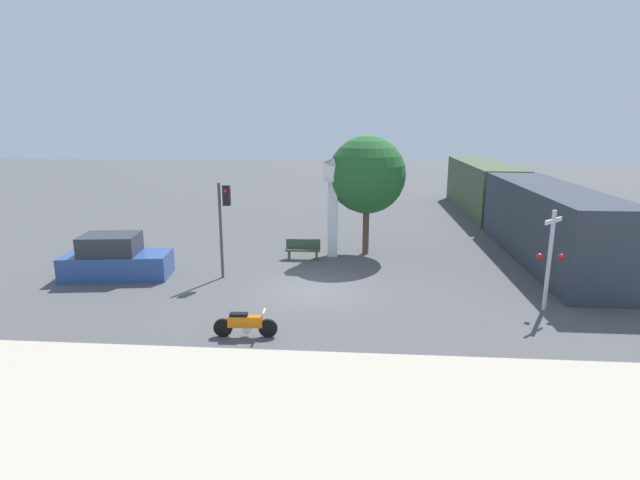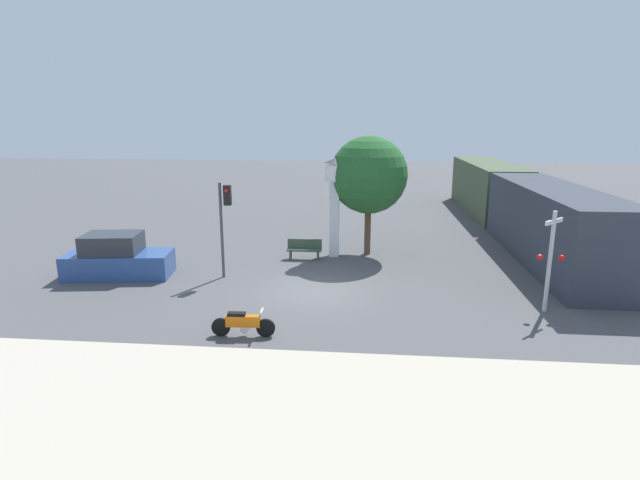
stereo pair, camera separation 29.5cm
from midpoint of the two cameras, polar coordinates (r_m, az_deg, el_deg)
ground_plane at (r=19.05m, az=-0.41°, el=-5.81°), size 120.00×120.00×0.00m
sidewalk_strip at (r=11.64m, az=-4.77°, el=-19.18°), size 36.00×6.00×0.10m
motorcycle at (r=15.25m, az=-8.24°, el=-9.43°), size 1.92×0.42×0.85m
clock_tower at (r=23.16m, az=2.04°, el=5.43°), size 1.01×1.01×4.61m
freight_train at (r=30.82m, az=21.41°, el=4.05°), size 2.80×24.80×3.40m
traffic_light at (r=20.31m, az=-10.45°, el=3.08°), size 0.50×0.35×3.91m
railroad_crossing_signal at (r=18.24m, az=25.25°, el=-1.81°), size 0.90×0.82×3.46m
street_tree at (r=23.56m, az=5.97°, el=7.38°), size 3.62×3.62×5.62m
bench at (r=23.15m, az=-1.43°, el=-1.00°), size 1.60×0.44×0.92m
parked_car at (r=22.14m, az=-21.80°, el=-1.98°), size 4.41×2.36×1.80m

